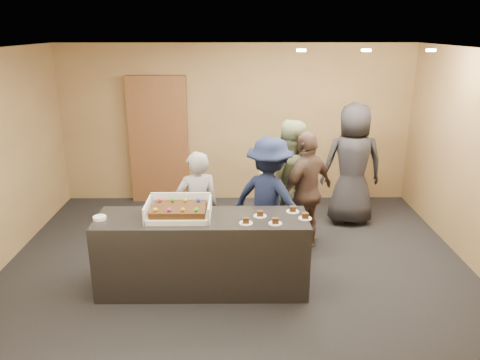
{
  "coord_description": "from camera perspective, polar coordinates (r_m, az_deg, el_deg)",
  "views": [
    {
      "loc": [
        -0.01,
        -5.44,
        2.95
      ],
      "look_at": [
        0.04,
        0.0,
        1.16
      ],
      "focal_mm": 35.0,
      "sensor_mm": 36.0,
      "label": 1
    }
  ],
  "objects": [
    {
      "name": "sheet_cake",
      "position": [
        5.29,
        -7.5,
        -3.57
      ],
      "size": [
        0.61,
        0.42,
        0.12
      ],
      "color": "#311D0B",
      "rests_on": "cake_box"
    },
    {
      "name": "room",
      "position": [
        5.67,
        -0.43,
        1.83
      ],
      "size": [
        6.04,
        6.0,
        2.7
      ],
      "color": "black",
      "rests_on": "ground"
    },
    {
      "name": "slice_e",
      "position": [
        5.29,
        7.95,
        -4.45
      ],
      "size": [
        0.15,
        0.15,
        0.07
      ],
      "color": "white",
      "rests_on": "serving_counter"
    },
    {
      "name": "storage_cabinet",
      "position": [
        8.17,
        -9.89,
        4.81
      ],
      "size": [
        0.99,
        0.15,
        2.19
      ],
      "primitive_type": "cube",
      "color": "brown",
      "rests_on": "floor"
    },
    {
      "name": "person_server_grey",
      "position": [
        5.95,
        -5.19,
        -3.52
      ],
      "size": [
        0.63,
        0.5,
        1.5
      ],
      "primitive_type": "imported",
      "rotation": [
        0.0,
        0.0,
        3.43
      ],
      "color": "gray",
      "rests_on": "floor"
    },
    {
      "name": "ceiling_spotlights",
      "position": [
        6.16,
        15.14,
        15.02
      ],
      "size": [
        1.72,
        0.12,
        0.03
      ],
      "color": "#FFEAC6",
      "rests_on": "ceiling"
    },
    {
      "name": "slice_b",
      "position": [
        5.31,
        2.47,
        -4.21
      ],
      "size": [
        0.15,
        0.15,
        0.07
      ],
      "color": "white",
      "rests_on": "serving_counter"
    },
    {
      "name": "plate_stack",
      "position": [
        5.46,
        -16.75,
        -4.44
      ],
      "size": [
        0.14,
        0.14,
        0.04
      ],
      "primitive_type": "cylinder",
      "color": "white",
      "rests_on": "serving_counter"
    },
    {
      "name": "person_sage_man",
      "position": [
        6.53,
        5.91,
        -0.31
      ],
      "size": [
        0.93,
        0.76,
        1.77
      ],
      "primitive_type": "imported",
      "rotation": [
        0.0,
        0.0,
        3.03
      ],
      "color": "#95A374",
      "rests_on": "floor"
    },
    {
      "name": "slice_d",
      "position": [
        5.47,
        6.44,
        -3.64
      ],
      "size": [
        0.15,
        0.15,
        0.07
      ],
      "color": "white",
      "rests_on": "serving_counter"
    },
    {
      "name": "slice_c",
      "position": [
        5.13,
        4.34,
        -5.09
      ],
      "size": [
        0.15,
        0.15,
        0.07
      ],
      "color": "white",
      "rests_on": "serving_counter"
    },
    {
      "name": "serving_counter",
      "position": [
        5.5,
        -4.56,
        -8.89
      ],
      "size": [
        2.4,
        0.7,
        0.9
      ],
      "primitive_type": "cube",
      "rotation": [
        0.0,
        0.0,
        -0.0
      ],
      "color": "black",
      "rests_on": "floor"
    },
    {
      "name": "person_navy_man",
      "position": [
        6.05,
        3.59,
        -2.39
      ],
      "size": [
        1.22,
        1.09,
        1.65
      ],
      "primitive_type": "imported",
      "rotation": [
        0.0,
        0.0,
        2.58
      ],
      "color": "#131B38",
      "rests_on": "floor"
    },
    {
      "name": "person_dark_suit",
      "position": [
        7.35,
        13.54,
        1.87
      ],
      "size": [
        0.93,
        0.62,
        1.89
      ],
      "primitive_type": "imported",
      "rotation": [
        0.0,
        0.0,
        3.16
      ],
      "color": "#242327",
      "rests_on": "floor"
    },
    {
      "name": "slice_a",
      "position": [
        5.12,
        0.72,
        -5.07
      ],
      "size": [
        0.15,
        0.15,
        0.07
      ],
      "color": "white",
      "rests_on": "serving_counter"
    },
    {
      "name": "cake_box",
      "position": [
        5.34,
        -7.44,
        -3.97
      ],
      "size": [
        0.72,
        0.5,
        0.21
      ],
      "color": "white",
      "rests_on": "serving_counter"
    },
    {
      "name": "person_brown_extra",
      "position": [
        6.38,
        8.13,
        -1.41
      ],
      "size": [
        0.99,
        0.95,
        1.65
      ],
      "primitive_type": "imported",
      "rotation": [
        0.0,
        0.0,
        3.87
      ],
      "color": "brown",
      "rests_on": "floor"
    }
  ]
}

